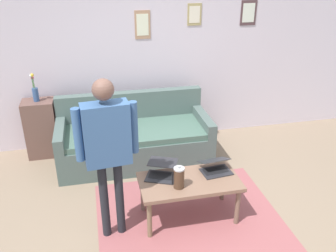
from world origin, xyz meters
The scene contains 11 objects.
ground_plane centered at (0.00, 0.00, 0.00)m, with size 7.68×7.68×0.00m, color #88725D.
area_rug centered at (-0.14, -0.07, 0.00)m, with size 1.96×1.79×0.01m, color #9A5255.
back_wall centered at (0.00, -2.20, 1.35)m, with size 7.04×0.11×2.70m.
couch centered at (0.26, -1.53, 0.31)m, with size 2.04×0.89×0.88m.
coffee_table centered at (-0.14, -0.17, 0.42)m, with size 1.05×0.55×0.47m.
laptop_left centered at (0.13, -0.32, 0.52)m, with size 0.41×0.43×0.13m.
laptop_center centered at (-0.46, -0.28, 0.52)m, with size 0.34×0.32×0.15m.
french_press centered at (0.00, -0.07, 0.59)m, with size 0.13×0.11×0.25m.
side_shelf centered at (1.51, -1.94, 0.41)m, with size 0.42×0.32×0.82m.
flower_vase centered at (1.52, -1.93, 0.97)m, with size 0.08×0.10×0.40m.
person_standing centered at (0.67, -0.09, 1.06)m, with size 0.58×0.23×1.66m.
Camera 1 is at (0.75, 2.83, 2.57)m, focal length 38.19 mm.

